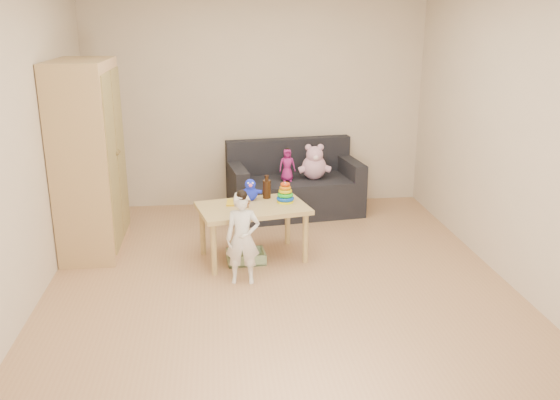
{
  "coord_description": "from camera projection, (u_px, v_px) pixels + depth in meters",
  "views": [
    {
      "loc": [
        -0.51,
        -4.82,
        2.25
      ],
      "look_at": [
        0.05,
        0.25,
        0.65
      ],
      "focal_mm": 38.0,
      "sensor_mm": 36.0,
      "label": 1
    }
  ],
  "objects": [
    {
      "name": "pink_bear",
      "position": [
        314.0,
        164.0,
        6.84
      ],
      "size": [
        0.31,
        0.27,
        0.35
      ],
      "primitive_type": null,
      "rotation": [
        0.0,
        0.0,
        0.03
      ],
      "color": "#DCA2C3",
      "rests_on": "sofa"
    },
    {
      "name": "yellow_book",
      "position": [
        237.0,
        202.0,
        5.65
      ],
      "size": [
        0.22,
        0.22,
        0.02
      ],
      "primitive_type": "cube",
      "rotation": [
        0.0,
        0.0,
        -0.08
      ],
      "color": "gold",
      "rests_on": "play_table"
    },
    {
      "name": "doll",
      "position": [
        287.0,
        165.0,
        6.74
      ],
      "size": [
        0.19,
        0.14,
        0.37
      ],
      "primitive_type": "imported",
      "rotation": [
        0.0,
        0.0,
        0.07
      ],
      "color": "#AA1F7D",
      "rests_on": "sofa"
    },
    {
      "name": "play_table",
      "position": [
        253.0,
        232.0,
        5.65
      ],
      "size": [
        1.12,
        0.83,
        0.53
      ],
      "primitive_type": "cube",
      "rotation": [
        0.0,
        0.0,
        0.22
      ],
      "color": "tan",
      "rests_on": "ground"
    },
    {
      "name": "room",
      "position": [
        277.0,
        134.0,
        4.91
      ],
      "size": [
        4.5,
        4.5,
        4.5
      ],
      "color": "tan",
      "rests_on": "ground"
    },
    {
      "name": "toddler",
      "position": [
        243.0,
        239.0,
        5.1
      ],
      "size": [
        0.31,
        0.22,
        0.8
      ],
      "primitive_type": "imported",
      "rotation": [
        0.0,
        0.0,
        -0.08
      ],
      "color": "white",
      "rests_on": "ground"
    },
    {
      "name": "storage_bin",
      "position": [
        246.0,
        257.0,
        5.62
      ],
      "size": [
        0.37,
        0.29,
        0.11
      ],
      "primitive_type": null,
      "rotation": [
        0.0,
        0.0,
        0.08
      ],
      "color": "#87A678",
      "rests_on": "ground"
    },
    {
      "name": "brown_bottle",
      "position": [
        267.0,
        188.0,
        5.78
      ],
      "size": [
        0.08,
        0.08,
        0.23
      ],
      "color": "black",
      "rests_on": "play_table"
    },
    {
      "name": "blue_plush",
      "position": [
        250.0,
        189.0,
        5.72
      ],
      "size": [
        0.22,
        0.2,
        0.22
      ],
      "primitive_type": null,
      "rotation": [
        0.0,
        0.0,
        0.43
      ],
      "color": "#1C2DFF",
      "rests_on": "play_table"
    },
    {
      "name": "sofa",
      "position": [
        295.0,
        196.0,
        6.96
      ],
      "size": [
        1.6,
        0.95,
        0.42
      ],
      "primitive_type": "cube",
      "rotation": [
        0.0,
        0.0,
        0.13
      ],
      "color": "black",
      "rests_on": "ground"
    },
    {
      "name": "ring_stacker",
      "position": [
        285.0,
        194.0,
        5.66
      ],
      "size": [
        0.17,
        0.17,
        0.2
      ],
      "color": "#F8F90D",
      "rests_on": "play_table"
    },
    {
      "name": "wooden_figure",
      "position": [
        247.0,
        203.0,
        5.51
      ],
      "size": [
        0.04,
        0.04,
        0.1
      ],
      "primitive_type": null,
      "rotation": [
        0.0,
        0.0,
        -0.08
      ],
      "color": "brown",
      "rests_on": "play_table"
    },
    {
      "name": "wardrobe",
      "position": [
        89.0,
        158.0,
        5.7
      ],
      "size": [
        0.52,
        1.03,
        1.86
      ],
      "primitive_type": "cube",
      "color": "tan",
      "rests_on": "ground"
    }
  ]
}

